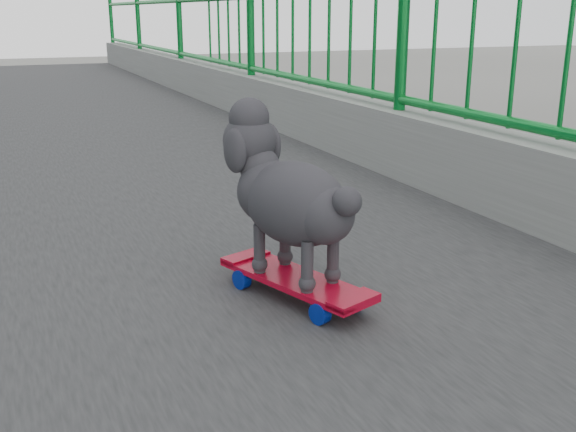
{
  "coord_description": "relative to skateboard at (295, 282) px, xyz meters",
  "views": [
    {
      "loc": [
        -0.36,
        1.27,
        7.74
      ],
      "look_at": [
        0.33,
        2.86,
        7.22
      ],
      "focal_mm": 42.0,
      "sensor_mm": 36.0,
      "label": 1
    }
  ],
  "objects": [
    {
      "name": "poodle",
      "position": [
        -0.01,
        0.03,
        0.24
      ],
      "size": [
        0.31,
        0.48,
        0.42
      ],
      "rotation": [
        0.0,
        0.0,
        0.34
      ],
      "color": "#28262A",
      "rests_on": "skateboard"
    },
    {
      "name": "skateboard",
      "position": [
        0.0,
        0.0,
        0.0
      ],
      "size": [
        0.29,
        0.5,
        0.06
      ],
      "rotation": [
        0.0,
        0.0,
        0.34
      ],
      "color": "red",
      "rests_on": "footbridge"
    }
  ]
}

